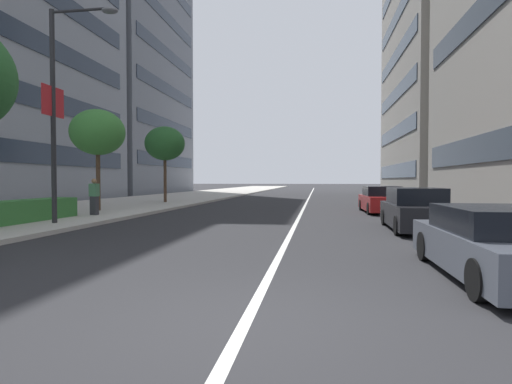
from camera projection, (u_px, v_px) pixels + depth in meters
ground_plane at (244, 326)px, 4.82m from camera, size 400.00×400.00×0.00m
sidewalk_right_plaza at (167, 199)px, 36.35m from camera, size 160.00×10.09×0.15m
lane_centre_stripe at (309, 198)px, 39.41m from camera, size 110.00×0.16×0.01m
car_lead_in_lane at (495, 244)px, 7.14m from camera, size 4.56×1.81×1.27m
car_approaching_light at (415, 210)px, 14.07m from camera, size 4.59×1.89×1.48m
car_far_down_avenue at (381, 200)px, 21.80m from camera, size 4.63×2.00×1.42m
street_lamp_with_banners at (63, 94)px, 14.93m from camera, size 1.26×2.68×7.86m
clipped_hedge_bed at (16, 212)px, 15.20m from camera, size 6.15×1.10×0.83m
street_tree_mid_sidewalk at (98, 133)px, 21.28m from camera, size 2.80×2.80×5.30m
street_tree_near_plaza_corner at (165, 144)px, 29.62m from camera, size 2.90×2.90×5.51m
pedestrian_on_plaza at (94, 197)px, 18.63m from camera, size 0.31×0.43×1.67m
office_tower_mid_left at (475, 36)px, 43.85m from camera, size 21.76×16.46×34.77m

